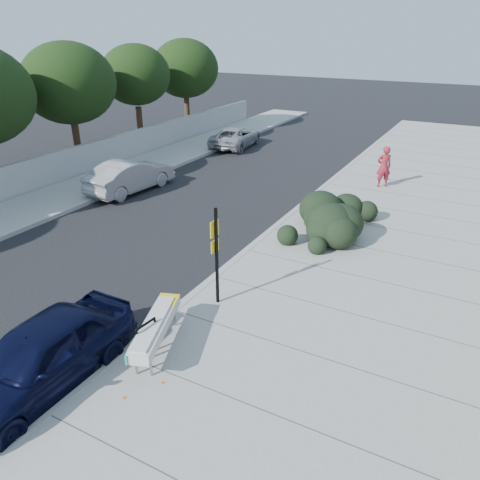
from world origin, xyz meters
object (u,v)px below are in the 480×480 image
object	(u,v)px
sedan_navy	(40,356)
bench	(156,327)
wagon_silver	(130,176)
suv_silver	(236,137)
bike_rack	(147,336)
pedestrian	(384,167)
sign_post	(216,251)

from	to	relation	value
sedan_navy	bench	bearing A→B (deg)	53.97
wagon_silver	suv_silver	size ratio (longest dim) A/B	0.98
wagon_silver	suv_silver	distance (m)	9.63
bike_rack	sedan_navy	xyz separation A→B (m)	(-1.40, -1.60, 0.06)
bench	wagon_silver	world-z (taller)	wagon_silver
bench	wagon_silver	bearing A→B (deg)	113.13
bike_rack	wagon_silver	xyz separation A→B (m)	(-8.10, 8.95, 0.04)
bench	bike_rack	world-z (taller)	bike_rack
pedestrian	bike_rack	bearing A→B (deg)	49.99
sign_post	bike_rack	bearing A→B (deg)	-85.30
bench	pedestrian	distance (m)	14.30
sedan_navy	pedestrian	xyz separation A→B (m)	(3.09, 16.11, 0.34)
wagon_silver	suv_silver	bearing A→B (deg)	-85.22
sign_post	wagon_silver	world-z (taller)	sign_post
wagon_silver	pedestrian	world-z (taller)	pedestrian
bench	sign_post	distance (m)	2.49
pedestrian	sedan_navy	bearing A→B (deg)	45.78
bench	wagon_silver	distance (m)	11.84
bench	sedan_navy	world-z (taller)	sedan_navy
suv_silver	wagon_silver	bearing A→B (deg)	83.36
bench	bike_rack	xyz separation A→B (m)	(0.00, -0.32, -0.05)
sedan_navy	pedestrian	size ratio (longest dim) A/B	2.33
pedestrian	wagon_silver	bearing A→B (deg)	-3.76
sign_post	sedan_navy	bearing A→B (deg)	-101.84
sign_post	pedestrian	size ratio (longest dim) A/B	1.44
bench	sedan_navy	xyz separation A→B (m)	(-1.40, -1.92, 0.01)
bike_rack	pedestrian	distance (m)	14.62
suv_silver	pedestrian	world-z (taller)	pedestrian
bench	sedan_navy	bearing A→B (deg)	-146.08
sign_post	wagon_silver	distance (m)	10.47
sedan_navy	pedestrian	distance (m)	16.41
pedestrian	sign_post	bearing A→B (deg)	49.41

